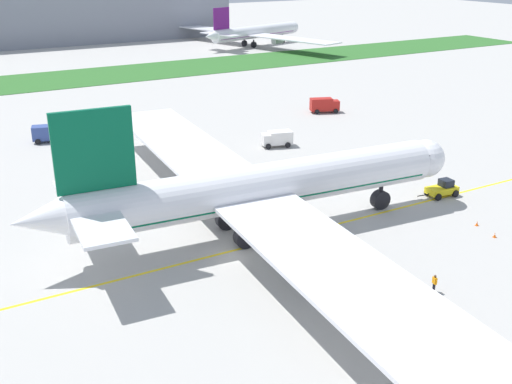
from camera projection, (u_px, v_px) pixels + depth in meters
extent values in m
plane|color=#ADAAA5|center=(233.00, 256.00, 62.13)|extent=(600.00, 600.00, 0.00)
cube|color=yellow|center=(228.00, 252.00, 63.05)|extent=(280.00, 0.36, 0.01)
cube|color=#2D6628|center=(31.00, 82.00, 145.74)|extent=(320.00, 24.00, 0.10)
cylinder|color=white|center=(263.00, 186.00, 65.54)|extent=(41.59, 8.04, 4.85)
cube|color=#055938|center=(263.00, 193.00, 65.85)|extent=(39.91, 7.53, 0.58)
sphere|color=white|center=(425.00, 158.00, 74.32)|extent=(4.61, 4.61, 4.61)
cone|color=white|center=(40.00, 220.00, 56.29)|extent=(5.64, 4.53, 4.13)
cube|color=#055938|center=(94.00, 151.00, 56.31)|extent=(7.46, 1.06, 7.77)
cube|color=white|center=(81.00, 191.00, 62.10)|extent=(5.13, 8.10, 0.34)
cube|color=white|center=(102.00, 227.00, 53.93)|extent=(5.13, 8.10, 0.34)
cube|color=white|center=(181.00, 143.00, 82.63)|extent=(11.95, 37.79, 0.39)
cube|color=white|center=(358.00, 284.00, 47.24)|extent=(11.95, 37.79, 0.39)
cylinder|color=#B7BABF|center=(213.00, 170.00, 76.62)|extent=(4.80, 3.02, 2.67)
cylinder|color=black|center=(230.00, 167.00, 77.54)|extent=(0.62, 2.83, 2.80)
cylinder|color=#B7BABF|center=(316.00, 254.00, 55.31)|extent=(4.80, 3.02, 2.67)
cylinder|color=black|center=(337.00, 249.00, 56.23)|extent=(0.62, 2.83, 2.80)
cylinder|color=black|center=(381.00, 192.00, 73.03)|extent=(0.51, 0.51, 1.88)
cylinder|color=black|center=(380.00, 200.00, 73.38)|extent=(2.38, 1.21, 2.31)
cylinder|color=black|center=(226.00, 211.00, 67.59)|extent=(0.51, 0.51, 1.88)
cylinder|color=black|center=(226.00, 219.00, 67.93)|extent=(2.38, 1.21, 2.31)
cylinder|color=black|center=(245.00, 229.00, 63.30)|extent=(0.51, 0.51, 1.88)
cylinder|color=black|center=(245.00, 237.00, 63.65)|extent=(2.38, 1.21, 2.31)
cube|color=black|center=(421.00, 154.00, 73.81)|extent=(1.98, 3.76, 0.87)
sphere|color=black|center=(111.00, 198.00, 61.12)|extent=(0.34, 0.34, 0.34)
sphere|color=black|center=(155.00, 191.00, 62.91)|extent=(0.34, 0.34, 0.34)
sphere|color=black|center=(196.00, 184.00, 64.70)|extent=(0.34, 0.34, 0.34)
sphere|color=black|center=(235.00, 178.00, 66.49)|extent=(0.34, 0.34, 0.34)
sphere|color=black|center=(272.00, 172.00, 68.28)|extent=(0.34, 0.34, 0.34)
sphere|color=black|center=(306.00, 167.00, 70.07)|extent=(0.34, 0.34, 0.34)
sphere|color=black|center=(340.00, 161.00, 71.86)|extent=(0.34, 0.34, 0.34)
sphere|color=black|center=(371.00, 156.00, 73.65)|extent=(0.34, 0.34, 0.34)
cube|color=yellow|center=(442.00, 190.00, 77.28)|extent=(4.13, 2.28, 0.79)
cube|color=black|center=(446.00, 183.00, 77.21)|extent=(1.55, 1.61, 0.90)
cylinder|color=black|center=(423.00, 195.00, 76.21)|extent=(1.80, 0.26, 0.12)
cylinder|color=black|center=(438.00, 197.00, 76.03)|extent=(0.92, 0.42, 0.90)
cylinder|color=black|center=(427.00, 192.00, 77.70)|extent=(0.92, 0.42, 0.90)
cylinder|color=black|center=(455.00, 193.00, 77.14)|extent=(0.92, 0.42, 0.90)
cylinder|color=black|center=(445.00, 188.00, 78.81)|extent=(0.92, 0.42, 0.90)
cylinder|color=black|center=(434.00, 288.00, 55.35)|extent=(0.13, 0.13, 0.87)
cylinder|color=orange|center=(436.00, 282.00, 54.96)|extent=(0.10, 0.10, 0.56)
cylinder|color=black|center=(433.00, 287.00, 55.53)|extent=(0.13, 0.13, 0.87)
cylinder|color=orange|center=(433.00, 279.00, 55.41)|extent=(0.10, 0.10, 0.56)
cube|color=orange|center=(435.00, 280.00, 55.17)|extent=(0.35, 0.50, 0.62)
sphere|color=brown|center=(435.00, 276.00, 55.01)|extent=(0.24, 0.24, 0.24)
cube|color=#F2590C|center=(494.00, 237.00, 66.28)|extent=(0.36, 0.36, 0.03)
cone|color=#F2590C|center=(495.00, 235.00, 66.17)|extent=(0.28, 0.28, 0.55)
cylinder|color=white|center=(495.00, 235.00, 66.16)|extent=(0.17, 0.17, 0.06)
cube|color=#F2590C|center=(477.00, 225.00, 69.14)|extent=(0.36, 0.36, 0.03)
cone|color=#F2590C|center=(477.00, 223.00, 69.03)|extent=(0.28, 0.28, 0.55)
cylinder|color=white|center=(477.00, 223.00, 69.02)|extent=(0.17, 0.17, 0.06)
cube|color=#33478C|center=(43.00, 133.00, 99.11)|extent=(3.76, 3.06, 2.26)
cube|color=#33478C|center=(56.00, 133.00, 99.69)|extent=(1.80, 2.44, 1.73)
cube|color=#263347|center=(60.00, 131.00, 99.70)|extent=(0.58, 1.87, 0.76)
cylinder|color=black|center=(57.00, 137.00, 101.03)|extent=(0.95, 0.53, 0.90)
cylinder|color=black|center=(57.00, 140.00, 98.98)|extent=(0.95, 0.53, 0.90)
cylinder|color=black|center=(39.00, 138.00, 100.35)|extent=(0.95, 0.53, 0.90)
cylinder|color=black|center=(38.00, 142.00, 98.30)|extent=(0.95, 0.53, 0.90)
cube|color=white|center=(280.00, 137.00, 97.08)|extent=(4.06, 3.07, 2.02)
cube|color=white|center=(266.00, 139.00, 96.59)|extent=(1.90, 2.42, 1.68)
cube|color=#263347|center=(262.00, 138.00, 96.31)|extent=(0.55, 1.83, 0.74)
cylinder|color=black|center=(268.00, 147.00, 95.90)|extent=(0.95, 0.52, 0.90)
cylinder|color=black|center=(264.00, 143.00, 97.89)|extent=(0.95, 0.52, 0.90)
cylinder|color=black|center=(288.00, 145.00, 96.67)|extent=(0.95, 0.52, 0.90)
cylinder|color=black|center=(284.00, 141.00, 98.67)|extent=(0.95, 0.52, 0.90)
cube|color=#B21E19|center=(321.00, 104.00, 117.51)|extent=(4.60, 3.35, 2.35)
cube|color=#B21E19|center=(334.00, 105.00, 117.99)|extent=(2.19, 2.37, 1.85)
cube|color=#263347|center=(338.00, 103.00, 117.97)|extent=(0.67, 1.61, 0.82)
cylinder|color=black|center=(333.00, 109.00, 119.26)|extent=(0.95, 0.60, 0.90)
cylinder|color=black|center=(336.00, 111.00, 117.41)|extent=(0.95, 0.60, 0.90)
cylinder|color=black|center=(314.00, 109.00, 118.71)|extent=(0.95, 0.60, 0.90)
cylinder|color=black|center=(317.00, 112.00, 116.87)|extent=(0.95, 0.60, 0.90)
cylinder|color=white|center=(255.00, 32.00, 201.00)|extent=(35.24, 13.65, 4.09)
cube|color=#661472|center=(255.00, 34.00, 201.26)|extent=(33.79, 12.95, 0.49)
sphere|color=white|center=(293.00, 27.00, 213.58)|extent=(3.88, 3.88, 3.88)
cone|color=white|center=(211.00, 36.00, 187.84)|extent=(5.27, 4.57, 3.47)
cube|color=#661472|center=(221.00, 18.00, 189.13)|extent=(6.25, 2.14, 6.54)
cube|color=white|center=(211.00, 33.00, 193.03)|extent=(5.55, 7.36, 0.29)
cube|color=white|center=(229.00, 35.00, 187.71)|extent=(5.55, 7.36, 0.29)
cube|color=white|center=(214.00, 30.00, 211.72)|extent=(16.26, 32.85, 0.33)
cube|color=white|center=(293.00, 39.00, 188.30)|extent=(16.26, 32.85, 0.33)
cylinder|color=#B7BABF|center=(231.00, 35.00, 208.20)|extent=(4.35, 3.22, 2.25)
cylinder|color=black|center=(235.00, 34.00, 209.50)|extent=(0.97, 2.36, 2.36)
cylinder|color=#B7BABF|center=(278.00, 41.00, 194.13)|extent=(4.35, 3.22, 2.25)
cylinder|color=black|center=(282.00, 40.00, 195.42)|extent=(0.97, 2.36, 2.36)
cylinder|color=black|center=(282.00, 37.00, 211.03)|extent=(0.43, 0.43, 1.58)
cylinder|color=black|center=(282.00, 39.00, 211.31)|extent=(2.11, 1.37, 1.94)
cylinder|color=black|center=(244.00, 41.00, 201.54)|extent=(0.43, 0.43, 1.58)
cylinder|color=black|center=(244.00, 43.00, 201.83)|extent=(2.11, 1.37, 1.94)
cylinder|color=black|center=(254.00, 42.00, 198.75)|extent=(0.43, 0.43, 1.58)
cylinder|color=black|center=(254.00, 45.00, 199.04)|extent=(2.11, 1.37, 1.94)
cube|color=gray|center=(48.00, 16.00, 204.87)|extent=(126.24, 20.00, 18.00)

